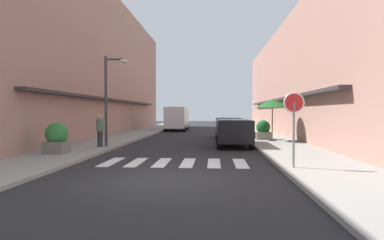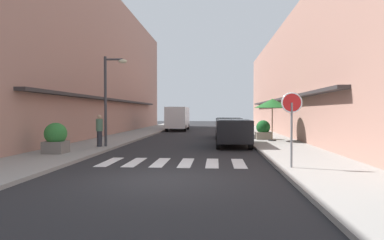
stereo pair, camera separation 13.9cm
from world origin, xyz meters
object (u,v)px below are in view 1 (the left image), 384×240
parked_car_mid (229,125)px  planter_far (247,127)px  planter_midblock (263,130)px  pedestrian_walking_near (100,130)px  delivery_van (177,117)px  cafe_umbrella (272,104)px  planter_corner (57,138)px  parked_car_near (233,130)px  round_street_sign (294,110)px  street_lamp (110,90)px

parked_car_mid → planter_far: parked_car_mid is taller
planter_midblock → pedestrian_walking_near: pedestrian_walking_near is taller
planter_midblock → delivery_van: bearing=121.2°
cafe_umbrella → planter_corner: bearing=-146.5°
parked_car_near → planter_corner: size_ratio=3.24×
parked_car_mid → delivery_van: size_ratio=0.75×
cafe_umbrella → planter_midblock: 2.09m
planter_midblock → pedestrian_walking_near: 10.29m
cafe_umbrella → planter_midblock: size_ratio=2.10×
delivery_van → planter_midblock: size_ratio=4.45×
delivery_van → planter_corner: 19.50m
cafe_umbrella → planter_corner: size_ratio=1.98×
planter_far → pedestrian_walking_near: bearing=-123.9°
round_street_sign → delivery_van: bearing=105.7°
street_lamp → pedestrian_walking_near: street_lamp is taller
delivery_van → planter_midblock: (6.89, -11.38, -0.72)m
pedestrian_walking_near → planter_corner: bearing=-136.4°
parked_car_near → planter_corner: (-7.68, -4.25, -0.16)m
cafe_umbrella → planter_midblock: bearing=107.8°
cafe_umbrella → street_lamp: bearing=-156.2°
parked_car_mid → cafe_umbrella: bearing=-53.7°
delivery_van → parked_car_mid: bearing=-62.5°
parked_car_mid → round_street_sign: round_street_sign is taller
planter_far → round_street_sign: bearing=-91.3°
round_street_sign → street_lamp: (-7.74, 5.78, 1.04)m
planter_corner → parked_car_near: bearing=29.0°
round_street_sign → planter_corner: round_street_sign is taller
street_lamp → cafe_umbrella: street_lamp is taller
street_lamp → planter_far: street_lamp is taller
parked_car_mid → delivery_van: (-4.77, 9.15, 0.48)m
round_street_sign → parked_car_mid: bearing=96.4°
cafe_umbrella → planter_midblock: (-0.37, 1.16, -1.69)m
delivery_van → cafe_umbrella: size_ratio=2.12×
street_lamp → planter_midblock: 10.06m
planter_corner → street_lamp: bearing=64.1°
cafe_umbrella → round_street_sign: bearing=-96.1°
round_street_sign → planter_far: (0.43, 18.54, -1.35)m
parked_car_near → delivery_van: delivery_van is taller
delivery_van → cafe_umbrella: (7.26, -12.54, 0.97)m
planter_midblock → planter_far: (-0.24, 7.73, -0.13)m
delivery_van → planter_far: bearing=-28.8°
street_lamp → cafe_umbrella: size_ratio=1.78×
parked_car_near → planter_midblock: 4.21m
cafe_umbrella → planter_far: 9.10m
delivery_van → pedestrian_walking_near: 16.67m
parked_car_near → round_street_sign: size_ratio=1.77×
round_street_sign → planter_corner: size_ratio=1.83×
street_lamp → pedestrian_walking_near: (-0.49, -0.13, -1.99)m
street_lamp → cafe_umbrella: (8.78, 3.87, -0.58)m
planter_corner → planter_midblock: size_ratio=1.06×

